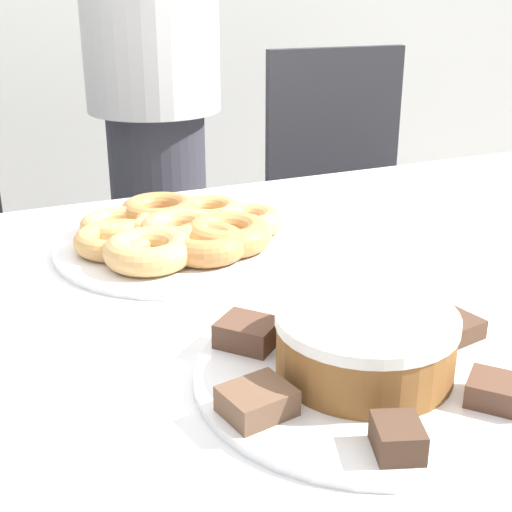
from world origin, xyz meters
TOP-DOWN VIEW (x-y plane):
  - table at (0.00, 0.00)m, footprint 1.74×1.06m
  - person_standing at (0.16, 0.93)m, footprint 0.31×0.31m
  - office_chair_right at (0.69, 0.89)m, footprint 0.47×0.47m
  - plate_cake at (0.05, -0.17)m, footprint 0.34×0.34m
  - plate_donuts at (0.00, 0.25)m, footprint 0.36×0.36m
  - frosted_cake at (0.05, -0.17)m, footprint 0.18×0.18m
  - lamington_0 at (-0.03, -0.07)m, footprint 0.08×0.08m
  - lamington_1 at (-0.07, -0.19)m, footprint 0.07×0.06m
  - lamington_2 at (0.01, -0.29)m, footprint 0.05×0.06m
  - lamington_3 at (0.13, -0.27)m, footprint 0.07×0.07m
  - lamington_4 at (0.18, -0.15)m, footprint 0.06×0.06m
  - lamington_5 at (0.09, -0.05)m, footprint 0.06×0.07m
  - donut_0 at (0.00, 0.25)m, footprint 0.12×0.12m
  - donut_1 at (-0.07, 0.19)m, footprint 0.12×0.12m
  - donut_2 at (0.01, 0.18)m, footprint 0.12×0.12m
  - donut_3 at (0.06, 0.20)m, footprint 0.13×0.13m
  - donut_4 at (0.11, 0.26)m, footprint 0.11×0.11m
  - donut_5 at (0.07, 0.33)m, footprint 0.11×0.11m
  - donut_6 at (-0.00, 0.36)m, footprint 0.12×0.12m
  - donut_7 at (-0.08, 0.32)m, footprint 0.11×0.11m
  - donut_8 at (-0.09, 0.25)m, footprint 0.12×0.12m

SIDE VIEW (x-z plane):
  - office_chair_right at x=0.69m, z-range -0.02..0.90m
  - table at x=0.00m, z-range 0.29..1.02m
  - plate_cake at x=0.05m, z-range 0.73..0.74m
  - plate_donuts at x=0.00m, z-range 0.73..0.74m
  - lamington_4 at x=0.18m, z-range 0.74..0.76m
  - lamington_3 at x=0.13m, z-range 0.74..0.76m
  - lamington_1 at x=-0.07m, z-range 0.74..0.76m
  - lamington_5 at x=0.09m, z-range 0.74..0.76m
  - lamington_2 at x=0.01m, z-range 0.74..0.76m
  - lamington_0 at x=-0.03m, z-range 0.74..0.76m
  - donut_5 at x=0.07m, z-range 0.74..0.77m
  - donut_7 at x=-0.08m, z-range 0.74..0.77m
  - donut_8 at x=-0.09m, z-range 0.74..0.77m
  - donut_4 at x=0.11m, z-range 0.74..0.77m
  - donut_6 at x=0.00m, z-range 0.74..0.77m
  - donut_2 at x=0.01m, z-range 0.74..0.77m
  - donut_0 at x=0.00m, z-range 0.74..0.77m
  - donut_1 at x=-0.07m, z-range 0.74..0.78m
  - donut_3 at x=0.06m, z-range 0.74..0.78m
  - frosted_cake at x=0.05m, z-range 0.74..0.80m
  - person_standing at x=0.16m, z-range 0.05..1.69m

